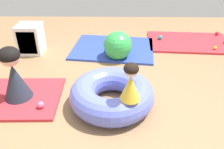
% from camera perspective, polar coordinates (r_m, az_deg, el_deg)
% --- Properties ---
extents(ground_plane, '(8.00, 8.00, 0.00)m').
position_cam_1_polar(ground_plane, '(3.20, -1.12, -6.96)').
color(ground_plane, '#93704C').
extents(gym_mat_center_rear, '(1.74, 1.41, 0.04)m').
position_cam_1_polar(gym_mat_center_rear, '(4.72, 0.27, 6.55)').
color(gym_mat_center_rear, '#2D47B7').
rests_on(gym_mat_center_rear, ground).
extents(gym_mat_near_left, '(1.79, 1.23, 0.04)m').
position_cam_1_polar(gym_mat_near_left, '(5.28, 18.58, 7.65)').
color(gym_mat_near_left, red).
rests_on(gym_mat_near_left, ground).
extents(gym_mat_far_right, '(1.16, 1.00, 0.04)m').
position_cam_1_polar(gym_mat_far_right, '(3.51, -21.95, -5.33)').
color(gym_mat_far_right, red).
rests_on(gym_mat_far_right, ground).
extents(inflatable_cushion, '(1.12, 1.12, 0.35)m').
position_cam_1_polar(inflatable_cushion, '(3.06, -0.06, -4.90)').
color(inflatable_cushion, '#6070E5').
rests_on(inflatable_cushion, ground).
extents(child_in_yellow, '(0.34, 0.34, 0.47)m').
position_cam_1_polar(child_in_yellow, '(2.57, 4.64, -1.93)').
color(child_in_yellow, yellow).
rests_on(child_in_yellow, inflatable_cushion).
extents(adult_seated, '(0.46, 0.46, 0.75)m').
position_cam_1_polar(adult_seated, '(3.31, -23.24, 0.10)').
color(adult_seated, '#232D3D').
rests_on(adult_seated, gym_mat_far_right).
extents(play_ball_yellow, '(0.09, 0.09, 0.09)m').
position_cam_1_polar(play_ball_yellow, '(4.52, -0.22, 6.33)').
color(play_ball_yellow, yellow).
rests_on(play_ball_yellow, gym_mat_center_rear).
extents(play_ball_green, '(0.07, 0.07, 0.07)m').
position_cam_1_polar(play_ball_green, '(4.27, 1.90, 4.57)').
color(play_ball_green, green).
rests_on(play_ball_green, gym_mat_center_rear).
extents(play_ball_blue, '(0.06, 0.06, 0.06)m').
position_cam_1_polar(play_ball_blue, '(4.51, -1.62, 6.08)').
color(play_ball_blue, blue).
rests_on(play_ball_blue, gym_mat_center_rear).
extents(play_ball_red, '(0.09, 0.09, 0.09)m').
position_cam_1_polar(play_ball_red, '(5.84, 24.65, 9.28)').
color(play_ball_red, red).
rests_on(play_ball_red, gym_mat_near_left).
extents(play_ball_pink, '(0.09, 0.09, 0.09)m').
position_cam_1_polar(play_ball_pink, '(3.16, -17.33, -7.21)').
color(play_ball_pink, pink).
rests_on(play_ball_pink, gym_mat_far_right).
extents(play_ball_teal, '(0.09, 0.09, 0.09)m').
position_cam_1_polar(play_ball_teal, '(5.18, 11.85, 8.97)').
color(play_ball_teal, teal).
rests_on(play_ball_teal, gym_mat_near_left).
extents(play_ball_yellow_second, '(0.07, 0.07, 0.07)m').
position_cam_1_polar(play_ball_yellow_second, '(5.04, 24.24, 6.07)').
color(play_ball_yellow_second, yellow).
rests_on(play_ball_yellow_second, gym_mat_near_left).
extents(exercise_ball_large, '(0.53, 0.53, 0.53)m').
position_cam_1_polar(exercise_ball_large, '(4.23, 1.43, 7.19)').
color(exercise_ball_large, green).
rests_on(exercise_ball_large, ground).
extents(storage_cube, '(0.44, 0.44, 0.56)m').
position_cam_1_polar(storage_cube, '(4.74, -19.68, 8.25)').
color(storage_cube, white).
rests_on(storage_cube, ground).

